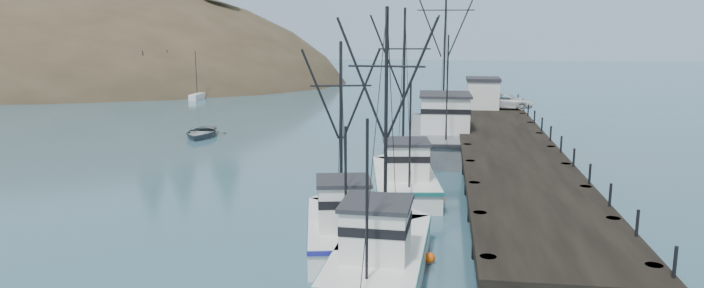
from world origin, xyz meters
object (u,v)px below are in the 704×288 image
pier_shed (483,93)px  pickup_truck (506,101)px  pier (509,150)px  work_vessel (443,134)px  motorboat (201,137)px  trawler_mid (342,227)px  trawler_far (404,178)px  trawler_near (381,253)px

pier_shed → pickup_truck: bearing=0.0°
pier → work_vessel: (-4.14, 8.15, -0.46)m
pier → motorboat: (-24.85, 10.72, -1.69)m
work_vessel → motorboat: (-20.70, 2.57, -1.23)m
trawler_mid → pickup_truck: bearing=72.9°
trawler_far → pier: bearing=37.6°
pier → pier_shed: 18.09m
trawler_far → motorboat: size_ratio=2.08×
pier → trawler_near: (-6.43, -17.07, -0.87)m
trawler_near → pickup_truck: 36.00m
trawler_mid → work_vessel: 22.77m
trawler_mid → pier: bearing=59.3°
trawler_far → pickup_truck: (7.83, 22.89, 1.85)m
trawler_far → pickup_truck: bearing=71.1°
trawler_mid → work_vessel: work_vessel is taller
work_vessel → motorboat: work_vessel is taller
work_vessel → trawler_far: bearing=-99.6°
pier_shed → trawler_mid: bearing=-103.6°
pier → work_vessel: 9.16m
trawler_mid → motorboat: (-16.41, 24.93, -0.82)m
trawler_mid → work_vessel: size_ratio=0.55×
trawler_mid → pickup_truck: 33.76m
trawler_far → motorboat: bearing=139.8°
work_vessel → pier_shed: bearing=70.4°
pier → pickup_truck: size_ratio=9.15×
trawler_far → work_vessel: bearing=80.4°
pickup_truck → pier: bearing=-178.4°
pier → trawler_mid: bearing=-120.7°
work_vessel → pier_shed: work_vessel is taller
trawler_near → pier: bearing=69.4°
motorboat → trawler_far: bearing=-46.5°
trawler_near → pier_shed: bearing=80.6°
work_vessel → pickup_truck: 11.43m
pier → pickup_truck: (1.48, 18.00, 0.98)m
trawler_far → motorboat: 24.22m
pier_shed → pickup_truck: (2.13, 0.00, -0.75)m
trawler_mid → trawler_far: trawler_far is taller
work_vessel → pier: bearing=-63.0°
pier_shed → pickup_truck: size_ratio=0.67×
pier → trawler_mid: 16.55m
trawler_near → pickup_truck: size_ratio=2.20×
trawler_near → motorboat: (-18.42, 27.79, -0.82)m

